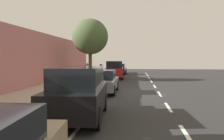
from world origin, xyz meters
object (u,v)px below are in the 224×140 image
Objects in this scene: bicycle_at_curb at (102,80)px; pedestrian_on_phone at (87,68)px; parked_suv_red_second at (115,70)px; parked_suv_black_far at (78,92)px; cyclist_with_backpack at (101,72)px; parked_sedan_dark_blue_nearest at (119,69)px; street_tree_near_cyclist at (90,37)px; parked_sedan_grey_mid at (103,81)px.

pedestrian_on_phone is (3.27, -9.61, 0.61)m from bicycle_at_curb.
parked_suv_red_second reaches higher than pedestrian_on_phone.
parked_suv_black_far is 12.31m from cyclist_with_backpack.
pedestrian_on_phone is (3.98, -21.41, -0.02)m from parked_suv_black_far.
parked_suv_red_second reaches higher than cyclist_with_backpack.
parked_sedan_dark_blue_nearest is at bearing -92.57° from bicycle_at_curb.
parked_suv_black_far is at bearing 94.32° from cyclist_with_backpack.
street_tree_near_cyclist is (1.60, -3.44, 3.41)m from cyclist_with_backpack.
parked_sedan_dark_blue_nearest is at bearing -89.60° from parked_sedan_grey_mid.
street_tree_near_cyclist is (2.53, -15.71, 3.49)m from parked_suv_black_far.
parked_sedan_dark_blue_nearest and parked_sedan_grey_mid have the same top height.
parked_sedan_grey_mid is (-0.17, 10.75, -0.27)m from parked_suv_red_second.
street_tree_near_cyclist is (2.41, 9.23, 3.76)m from parked_sedan_dark_blue_nearest.
cyclist_with_backpack is at bearing 86.35° from parked_sedan_dark_blue_nearest.
cyclist_with_backpack is at bearing 108.47° from pedestrian_on_phone.
street_tree_near_cyclist is at bearing 104.30° from pedestrian_on_phone.
parked_sedan_grey_mid is (-0.13, 17.98, 0.00)m from parked_sedan_dark_blue_nearest.
pedestrian_on_phone is at bearing -71.20° from bicycle_at_curb.
parked_sedan_dark_blue_nearest is 7.23m from parked_suv_red_second.
parked_sedan_dark_blue_nearest is 1.01× the size of parked_sedan_grey_mid.
parked_sedan_dark_blue_nearest is at bearing -104.63° from street_tree_near_cyclist.
pedestrian_on_phone is at bearing 42.36° from parked_sedan_dark_blue_nearest.
parked_sedan_grey_mid is 9.86m from street_tree_near_cyclist.
parked_sedan_grey_mid is 2.81× the size of bicycle_at_curb.
parked_sedan_grey_mid is at bearing 106.15° from street_tree_near_cyclist.
pedestrian_on_phone is at bearing -75.70° from street_tree_near_cyclist.
parked_suv_red_second is at bearing -89.48° from parked_suv_black_far.
parked_suv_red_second is 1.09× the size of parked_sedan_grey_mid.
parked_sedan_grey_mid is 6.97m from parked_suv_black_far.
parked_suv_black_far is at bearing 90.52° from parked_suv_red_second.
parked_sedan_dark_blue_nearest is 0.71× the size of street_tree_near_cyclist.
parked_sedan_grey_mid is 15.00m from pedestrian_on_phone.
street_tree_near_cyclist reaches higher than cyclist_with_backpack.
parked_sedan_dark_blue_nearest is 0.93× the size of parked_suv_black_far.
cyclist_with_backpack is (0.81, 12.66, 0.35)m from parked_sedan_dark_blue_nearest.
parked_sedan_dark_blue_nearest is at bearing -137.64° from pedestrian_on_phone.
street_tree_near_cyclist is (2.36, 2.00, 3.49)m from parked_suv_red_second.
parked_suv_black_far is at bearing 90.27° from parked_sedan_dark_blue_nearest.
parked_suv_red_second is 0.77× the size of street_tree_near_cyclist.
parked_suv_red_second is at bearing -95.29° from bicycle_at_curb.
parked_sedan_dark_blue_nearest is 10.25m from street_tree_near_cyclist.
parked_sedan_dark_blue_nearest is 2.47× the size of cyclist_with_backpack.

